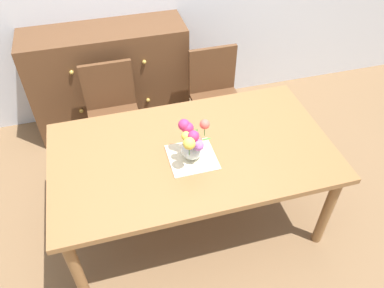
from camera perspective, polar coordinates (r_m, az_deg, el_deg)
name	(u,v)px	position (r m, az deg, el deg)	size (l,w,h in m)	color
ground_plane	(192,217)	(3.05, 0.03, -10.90)	(12.00, 12.00, 0.00)	brown
dining_table	(192,158)	(2.54, 0.04, -2.14)	(1.85, 1.04, 0.74)	olive
chair_left	(113,109)	(3.23, -11.85, 5.12)	(0.42, 0.42, 0.90)	brown
chair_right	(215,93)	(3.36, 3.55, 7.74)	(0.42, 0.42, 0.90)	brown
dresser	(110,80)	(3.63, -12.19, 9.38)	(1.40, 0.47, 1.00)	brown
placemat	(192,157)	(2.43, 0.00, -1.99)	(0.30, 0.30, 0.01)	beige
flower_vase	(192,142)	(2.33, -0.01, 0.27)	(0.21, 0.24, 0.26)	silver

